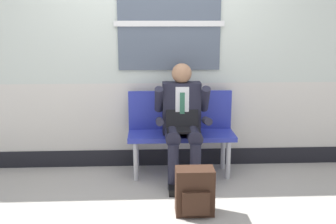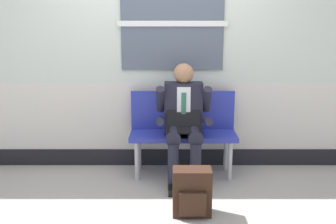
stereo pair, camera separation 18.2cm
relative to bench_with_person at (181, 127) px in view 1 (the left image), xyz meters
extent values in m
plane|color=#9E9991|center=(-0.30, -0.37, -0.52)|extent=(18.00, 18.00, 0.00)
cube|color=beige|center=(-0.30, 0.28, 1.27)|extent=(6.70, 0.12, 1.64)
cube|color=beige|center=(-0.30, 0.28, 0.06)|extent=(6.70, 0.12, 0.77)
cube|color=black|center=(-0.30, 0.28, -0.43)|extent=(6.70, 0.14, 0.19)
cube|color=#4C5666|center=(-0.12, 0.21, 1.10)|extent=(1.11, 0.02, 1.00)
cube|color=silver|center=(-0.12, 0.20, 1.10)|extent=(1.19, 0.03, 0.06)
cube|color=#28339E|center=(0.00, -0.07, -0.08)|extent=(1.14, 0.42, 0.05)
cube|color=#28339E|center=(0.00, 0.11, 0.16)|extent=(1.14, 0.04, 0.43)
cylinder|color=#B7B7BC|center=(-0.49, -0.22, -0.31)|extent=(0.05, 0.05, 0.42)
cylinder|color=#B7B7BC|center=(-0.49, 0.08, -0.31)|extent=(0.05, 0.05, 0.42)
cylinder|color=#B7B7BC|center=(0.49, -0.22, -0.31)|extent=(0.05, 0.05, 0.42)
cylinder|color=#B7B7BC|center=(0.49, 0.08, -0.31)|extent=(0.05, 0.05, 0.42)
cylinder|color=#1E1E2D|center=(-0.11, -0.28, -0.01)|extent=(0.15, 0.40, 0.15)
cylinder|color=#1E1E2D|center=(-0.11, -0.47, -0.29)|extent=(0.11, 0.11, 0.47)
cube|color=black|center=(-0.11, -0.53, -0.49)|extent=(0.10, 0.26, 0.07)
cylinder|color=#1E1E2D|center=(0.11, -0.28, -0.01)|extent=(0.15, 0.40, 0.15)
cylinder|color=#1E1E2D|center=(0.11, -0.47, -0.29)|extent=(0.11, 0.11, 0.47)
cube|color=black|center=(0.11, -0.53, -0.49)|extent=(0.10, 0.26, 0.07)
cube|color=#1E1E2D|center=(0.00, -0.07, 0.22)|extent=(0.40, 0.18, 0.55)
cube|color=silver|center=(0.00, -0.17, 0.27)|extent=(0.14, 0.01, 0.39)
cube|color=#2D664C|center=(0.00, -0.18, 0.24)|extent=(0.05, 0.01, 0.33)
sphere|color=#9E7051|center=(0.00, -0.07, 0.59)|extent=(0.21, 0.21, 0.21)
cylinder|color=#1E1E2D|center=(-0.24, -0.14, 0.33)|extent=(0.09, 0.25, 0.30)
cylinder|color=#1E1E2D|center=(-0.24, -0.31, 0.14)|extent=(0.08, 0.27, 0.12)
cylinder|color=#1E1E2D|center=(0.24, -0.14, 0.33)|extent=(0.09, 0.25, 0.30)
cylinder|color=#1E1E2D|center=(0.24, -0.31, 0.14)|extent=(0.08, 0.27, 0.12)
cube|color=black|center=(0.00, -0.31, 0.05)|extent=(0.34, 0.22, 0.02)
cube|color=black|center=(0.00, -0.18, 0.16)|extent=(0.34, 0.08, 0.21)
cube|color=#331E14|center=(0.05, -0.99, -0.31)|extent=(0.33, 0.20, 0.41)
cube|color=#331E14|center=(0.05, -1.11, -0.38)|extent=(0.23, 0.04, 0.21)
camera|label=1|loc=(-0.34, -4.24, 1.15)|focal=43.20mm
camera|label=2|loc=(-0.16, -4.25, 1.15)|focal=43.20mm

